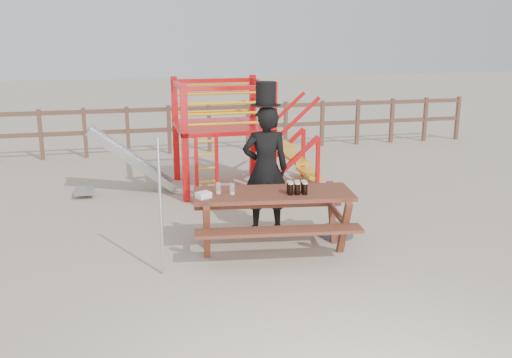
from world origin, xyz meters
name	(u,v)px	position (x,y,z in m)	size (l,w,h in m)	color
ground	(256,257)	(0.00, 0.00, 0.00)	(60.00, 60.00, 0.00)	tan
back_fence	(189,123)	(0.00, 7.00, 0.74)	(15.09, 0.09, 1.20)	brown
playground_fort	(218,133)	(0.12, 3.58, 1.07)	(4.71, 1.84, 2.10)	red
picnic_table	(273,214)	(0.29, 0.20, 0.53)	(2.34, 1.77, 0.84)	brown
man_with_hat	(266,165)	(0.40, 1.03, 1.01)	(0.74, 0.53, 2.26)	black
metal_pole	(161,208)	(-1.27, -0.29, 0.88)	(0.04, 0.04, 1.76)	#B2B2B7
parasol_base	(336,232)	(1.36, 0.50, 0.06)	(0.51, 0.51, 0.22)	#3A3A40
paper_bag	(203,195)	(-0.68, 0.14, 0.88)	(0.18, 0.14, 0.08)	white
stout_pints	(297,188)	(0.58, 0.04, 0.92)	(0.28, 0.19, 0.17)	black
empty_glasses	(225,189)	(-0.37, 0.26, 0.91)	(0.25, 0.15, 0.15)	silver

